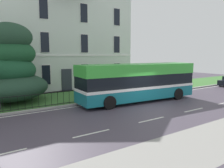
% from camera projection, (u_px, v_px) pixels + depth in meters
% --- Properties ---
extents(ground_plane, '(60.00, 56.00, 0.18)m').
position_uv_depth(ground_plane, '(144.00, 106.00, 16.27)').
color(ground_plane, '#453D4A').
extents(georgian_townhouse, '(17.05, 11.08, 12.37)m').
position_uv_depth(georgian_townhouse, '(47.00, 33.00, 26.16)').
color(georgian_townhouse, silver).
rests_on(georgian_townhouse, ground_plane).
extents(iron_verge_railing, '(18.12, 0.04, 0.97)m').
position_uv_depth(iron_verge_railing, '(95.00, 94.00, 17.68)').
color(iron_verge_railing, black).
rests_on(iron_verge_railing, ground_plane).
extents(evergreen_tree, '(5.70, 5.70, 6.07)m').
position_uv_depth(evergreen_tree, '(9.00, 69.00, 16.77)').
color(evergreen_tree, '#423328').
rests_on(evergreen_tree, ground_plane).
extents(single_decker_bus, '(10.25, 3.15, 3.04)m').
position_uv_depth(single_decker_bus, '(138.00, 82.00, 17.66)').
color(single_decker_bus, '#156D7C').
rests_on(single_decker_bus, ground_plane).
extents(litter_bin, '(0.54, 0.54, 1.22)m').
position_uv_depth(litter_bin, '(96.00, 91.00, 18.27)').
color(litter_bin, '#4C4742').
rests_on(litter_bin, ground_plane).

